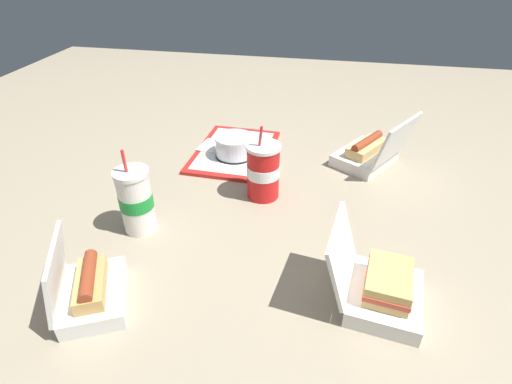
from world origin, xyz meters
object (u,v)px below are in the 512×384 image
Objects in this scene: plastic_fork at (255,139)px; clamshell_hotdog_center at (369,153)px; cake_container at (234,147)px; soda_cup_front at (136,201)px; clamshell_hotdog_front at (89,289)px; clamshell_sandwich_left at (381,288)px; ketchup_cup at (240,141)px; soda_cup_left at (263,171)px; food_tray at (234,151)px.

clamshell_hotdog_center is at bearing 72.94° from plastic_fork.
cake_container is 0.56× the size of soda_cup_front.
cake_container is at bearing -22.74° from plastic_fork.
clamshell_hotdog_front is (0.68, -0.14, -0.01)m from cake_container.
soda_cup_front reaches higher than plastic_fork.
ketchup_cup is at bearing -145.01° from clamshell_sandwich_left.
clamshell_hotdog_center is (-0.06, 0.45, -0.01)m from cake_container.
clamshell_sandwich_left is at bearing 41.50° from soda_cup_left.
plastic_fork is 0.40× the size of clamshell_hotdog_center.
ketchup_cup is (-0.08, 0.00, -0.02)m from cake_container.
soda_cup_front is (0.22, -0.29, 0.00)m from soda_cup_left.
ketchup_cup is 0.18× the size of clamshell_hotdog_front.
ketchup_cup is 0.77m from clamshell_hotdog_front.
clamshell_sandwich_left is (-0.12, 0.59, 0.00)m from clamshell_hotdog_front.
plastic_fork is at bearing 167.01° from clamshell_hotdog_front.
clamshell_hotdog_front is at bearing -30.69° from soda_cup_left.
cake_container is 1.20× the size of plastic_fork.
soda_cup_left is (0.20, 0.14, 0.04)m from cake_container.
food_tray is at bearing -142.37° from clamshell_sandwich_left.
clamshell_hotdog_front is 0.98× the size of clamshell_sandwich_left.
ketchup_cup is (-0.04, 0.01, 0.02)m from food_tray.
clamshell_sandwich_left is (0.60, 0.46, 0.04)m from food_tray.
cake_container is 0.45m from soda_cup_front.
soda_cup_front is (0.42, -0.15, 0.04)m from cake_container.
ketchup_cup is at bearing 163.03° from soda_cup_front.
plastic_fork is 0.84m from clamshell_hotdog_front.
cake_container is at bearing -82.98° from clamshell_hotdog_center.
clamshell_hotdog_front is (0.72, -0.13, 0.03)m from food_tray.
ketchup_cup is 0.14× the size of clamshell_hotdog_center.
clamshell_hotdog_center reaches higher than clamshell_hotdog_front.
clamshell_sandwich_left is 0.47m from soda_cup_left.
food_tray is 0.11m from plastic_fork.
soda_cup_front is (0.50, -0.15, 0.06)m from ketchup_cup.
food_tray is 0.30m from soda_cup_left.
clamshell_hotdog_center is at bearing 128.27° from soda_cup_front.
cake_container is at bearing 167.89° from clamshell_hotdog_front.
ketchup_cup is 0.07m from plastic_fork.
plastic_fork is 0.47× the size of soda_cup_front.
clamshell_sandwich_left reaches higher than ketchup_cup.
clamshell_hotdog_front reaches higher than cake_container.
soda_cup_left is (0.34, 0.09, 0.07)m from plastic_fork.
cake_container is (0.04, 0.01, 0.04)m from food_tray.
clamshell_hotdog_center is at bearing 140.98° from clamshell_hotdog_front.
soda_cup_front is at bearing -178.19° from clamshell_hotdog_front.
plastic_fork is at bearing 141.58° from ketchup_cup.
cake_container is at bearing -0.26° from ketchup_cup.
food_tray is 1.36× the size of clamshell_hotdog_center.
food_tray is at bearing -88.27° from clamshell_hotdog_center.
soda_cup_left is at bearing 31.21° from food_tray.
clamshell_hotdog_front is at bearing -18.51° from plastic_fork.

